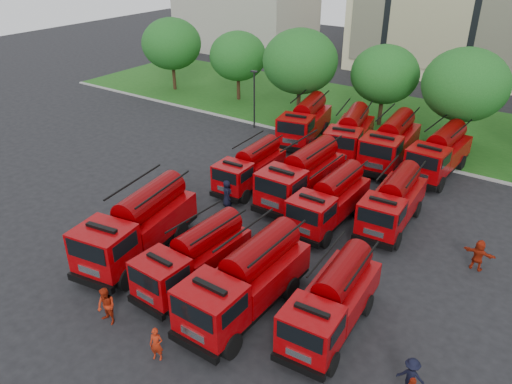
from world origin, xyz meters
TOP-DOWN VIEW (x-y plane):
  - ground at (0.00, 0.00)m, footprint 140.00×140.00m
  - lawn at (0.00, 26.00)m, footprint 70.00×16.00m
  - curb at (0.00, 17.90)m, footprint 70.00×0.30m
  - side_building at (-30.00, 44.00)m, footprint 18.00×12.00m
  - tree_0 at (-24.00, 22.00)m, footprint 6.30×6.30m
  - tree_1 at (-16.00, 23.00)m, footprint 5.71×5.71m
  - tree_2 at (-8.00, 21.50)m, footprint 6.72×6.72m
  - tree_3 at (-1.00, 24.00)m, footprint 5.88×5.88m
  - tree_4 at (6.00, 22.50)m, footprint 6.55×6.55m
  - lamp_post_0 at (-10.00, 17.20)m, footprint 0.60×0.25m
  - fire_truck_0 at (-3.93, -2.44)m, footprint 3.82×8.09m
  - fire_truck_1 at (0.18, -2.67)m, footprint 2.66×6.66m
  - fire_truck_2 at (3.49, -2.92)m, footprint 2.85×7.49m
  - fire_truck_3 at (7.23, -1.77)m, footprint 2.76×6.74m
  - fire_truck_4 at (-3.66, 7.59)m, footprint 2.54×6.41m
  - fire_truck_5 at (0.12, 7.97)m, footprint 2.85×7.56m
  - fire_truck_6 at (3.01, 6.25)m, footprint 2.55×6.77m
  - fire_truck_7 at (6.16, 8.20)m, footprint 2.79×6.86m
  - fire_truck_8 at (-4.80, 17.08)m, footprint 3.97×7.78m
  - fire_truck_9 at (-0.52, 16.54)m, footprint 4.02×7.69m
  - fire_truck_10 at (2.77, 16.57)m, footprint 3.26×7.81m
  - fire_truck_11 at (6.31, 16.75)m, footprint 2.99×7.40m
  - firefighter_0 at (2.21, -7.44)m, footprint 0.69×0.61m
  - firefighter_1 at (-1.12, -7.15)m, footprint 0.93×0.54m
  - firefighter_4 at (-3.28, 4.46)m, footprint 1.04×1.03m
  - firefighter_5 at (11.50, 6.41)m, footprint 1.64×0.76m

SIDE VIEW (x-z plane):
  - ground at x=0.00m, z-range 0.00..0.00m
  - firefighter_0 at x=2.21m, z-range -0.78..0.78m
  - firefighter_1 at x=-1.12m, z-range -0.93..0.93m
  - firefighter_4 at x=-3.28m, z-range -0.90..0.90m
  - firefighter_5 at x=11.50m, z-range -0.87..0.87m
  - lawn at x=0.00m, z-range 0.00..0.12m
  - curb at x=0.00m, z-range 0.00..0.14m
  - fire_truck_4 at x=-3.66m, z-range 0.01..2.89m
  - fire_truck_1 at x=0.18m, z-range 0.01..2.99m
  - fire_truck_3 at x=7.23m, z-range 0.01..3.02m
  - fire_truck_7 at x=6.16m, z-range 0.01..3.07m
  - fire_truck_6 at x=3.01m, z-range 0.01..3.08m
  - fire_truck_11 at x=6.31m, z-range 0.01..3.32m
  - fire_truck_9 at x=-0.52m, z-range 0.01..3.35m
  - fire_truck_8 at x=-4.80m, z-range 0.01..3.39m
  - fire_truck_2 at x=3.49m, z-range 0.01..3.40m
  - fire_truck_5 at x=0.12m, z-range 0.01..3.44m
  - fire_truck_10 at x=2.77m, z-range 0.01..3.48m
  - fire_truck_0 at x=-3.93m, z-range 0.01..3.55m
  - lamp_post_0 at x=-10.00m, z-range 0.34..5.45m
  - tree_1 at x=-16.00m, z-range 1.06..8.04m
  - tree_3 at x=-1.00m, z-range 1.09..8.28m
  - side_building at x=-30.00m, z-range 0.00..10.00m
  - tree_0 at x=-24.00m, z-range 1.17..8.87m
  - tree_4 at x=6.00m, z-range 1.21..9.23m
  - tree_2 at x=-8.00m, z-range 1.25..9.46m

